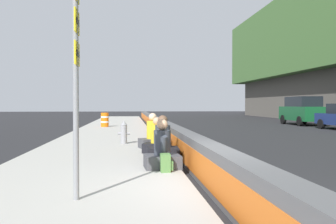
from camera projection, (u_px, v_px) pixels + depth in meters
name	position (u px, v px, depth m)	size (l,w,h in m)	color
ground_plane	(219.00, 194.00, 6.62)	(160.00, 160.00, 0.00)	#232326
sidewalk_strip	(72.00, 194.00, 6.34)	(80.00, 4.40, 0.14)	#A8A59E
jersey_barrier	(219.00, 171.00, 6.61)	(76.00, 0.45, 0.85)	#545456
route_sign_post	(76.00, 67.00, 5.66)	(0.44, 0.09, 3.60)	gray
fire_hydrant	(124.00, 132.00, 13.83)	(0.26, 0.46, 0.88)	gray
seated_person_foreground	(162.00, 153.00, 8.52)	(0.76, 0.88, 1.16)	#424247
seated_person_middle	(163.00, 145.00, 9.92)	(0.78, 0.89, 1.21)	black
seated_person_rear	(157.00, 141.00, 11.30)	(0.89, 0.96, 1.11)	black
seated_person_far	(153.00, 137.00, 12.45)	(0.92, 1.01, 1.21)	#424247
backpack	(166.00, 163.00, 8.08)	(0.32, 0.28, 0.40)	#4C7A3D
construction_barrel	(105.00, 120.00, 24.37)	(0.54, 0.54, 0.95)	orange
parked_car_midline	(302.00, 110.00, 28.97)	(4.82, 2.10, 2.28)	#145128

